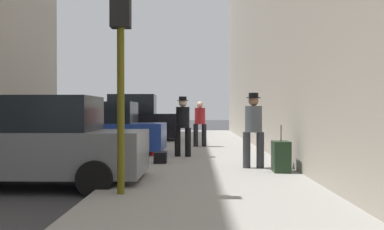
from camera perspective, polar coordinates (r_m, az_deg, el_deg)
name	(u,v)px	position (r m, az deg, el deg)	size (l,w,h in m)	color
sidewalk	(208,174)	(9.80, 2.18, -7.82)	(4.00, 40.00, 0.15)	gray
parked_gray_coupe	(39,144)	(8.91, -19.70, -3.68)	(4.21, 2.08, 1.79)	slate
parked_blue_sedan	(100,131)	(14.02, -12.13, -2.13)	(4.24, 2.13, 1.79)	navy
parked_black_suv	(129,121)	(19.86, -8.34, -0.81)	(4.63, 2.12, 2.25)	black
fire_hydrant	(154,144)	(12.92, -5.11, -3.91)	(0.42, 0.22, 0.70)	red
traffic_light	(121,34)	(7.16, -9.48, 10.65)	(0.32, 0.32, 3.60)	#514C0F
pedestrian_with_beanie	(253,126)	(10.20, 8.20, -1.51)	(0.50, 0.41, 1.78)	#333338
pedestrian_in_red_jacket	(200,121)	(16.23, 1.07, -0.85)	(0.51, 0.43, 1.71)	black
pedestrian_with_fedora	(183,123)	(12.66, -1.24, -1.10)	(0.53, 0.48, 1.78)	black
rolling_suitcase	(281,156)	(9.72, 11.78, -5.43)	(0.37, 0.57, 1.04)	black
duffel_bag	(161,158)	(11.17, -4.22, -5.68)	(0.32, 0.44, 0.28)	black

